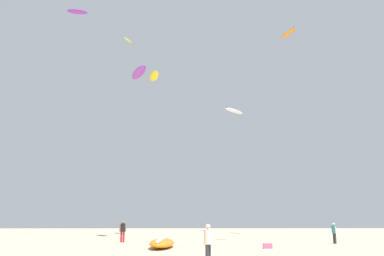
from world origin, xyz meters
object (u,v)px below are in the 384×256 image
at_px(person_left, 334,231).
at_px(cooler_box, 268,246).
at_px(kite_aloft_7, 128,40).
at_px(kite_aloft_6, 77,12).
at_px(kite_grounded_near, 162,243).
at_px(kite_aloft_3, 234,111).
at_px(kite_aloft_4, 289,33).
at_px(kite_aloft_5, 139,73).
at_px(person_midground, 123,230).
at_px(kite_aloft_0, 154,76).
at_px(person_foreground, 208,241).

bearing_deg(person_left, cooler_box, 23.01).
bearing_deg(kite_aloft_7, kite_aloft_6, -113.22).
distance_m(kite_grounded_near, kite_aloft_3, 32.83).
relative_size(kite_aloft_4, kite_aloft_5, 0.75).
height_order(kite_grounded_near, kite_aloft_3, kite_aloft_3).
relative_size(person_left, kite_aloft_3, 0.40).
distance_m(person_midground, kite_aloft_4, 29.89).
height_order(person_midground, kite_grounded_near, person_midground).
height_order(kite_aloft_0, kite_aloft_3, kite_aloft_0).
distance_m(cooler_box, kite_aloft_4, 29.12).
distance_m(person_midground, kite_aloft_7, 33.77).
xyz_separation_m(person_foreground, kite_grounded_near, (-2.52, 9.26, -0.66)).
xyz_separation_m(person_foreground, kite_aloft_3, (5.92, 36.28, 15.97)).
bearing_deg(kite_grounded_near, kite_aloft_0, 97.76).
distance_m(kite_grounded_near, kite_aloft_5, 20.19).
bearing_deg(kite_aloft_6, kite_aloft_7, 66.78).
bearing_deg(cooler_box, kite_aloft_7, 117.23).
xyz_separation_m(person_left, kite_aloft_4, (0.78, 11.55, 22.45)).
height_order(kite_grounded_near, cooler_box, kite_grounded_near).
distance_m(kite_grounded_near, kite_aloft_0, 25.19).
distance_m(person_left, kite_aloft_3, 28.54).
bearing_deg(kite_aloft_3, person_foreground, -99.27).
bearing_deg(person_midground, kite_aloft_4, -78.01).
bearing_deg(kite_aloft_3, kite_aloft_5, -127.15).
distance_m(cooler_box, kite_aloft_7, 40.85).
distance_m(person_foreground, person_midground, 16.00).
height_order(person_foreground, kite_aloft_3, kite_aloft_3).
relative_size(person_left, kite_aloft_6, 0.61).
bearing_deg(kite_aloft_0, kite_aloft_6, -170.25).
bearing_deg(kite_aloft_6, kite_aloft_5, -27.70).
bearing_deg(person_left, kite_aloft_7, -62.45).
bearing_deg(kite_aloft_3, kite_aloft_7, -176.96).
relative_size(kite_grounded_near, kite_aloft_3, 1.44).
xyz_separation_m(cooler_box, kite_aloft_5, (-10.22, 12.17, 16.50)).
bearing_deg(kite_grounded_near, kite_aloft_6, 126.55).
relative_size(kite_aloft_4, kite_aloft_7, 1.47).
distance_m(person_foreground, person_left, 16.72).
bearing_deg(cooler_box, kite_aloft_4, 66.96).
relative_size(cooler_box, kite_aloft_7, 0.26).
height_order(kite_aloft_5, kite_aloft_6, kite_aloft_6).
bearing_deg(kite_aloft_7, kite_aloft_0, -62.08).
relative_size(person_midground, kite_aloft_5, 0.40).
height_order(kite_aloft_4, kite_aloft_7, kite_aloft_7).
bearing_deg(kite_aloft_5, cooler_box, -49.98).
distance_m(kite_aloft_0, kite_aloft_7, 13.51).
height_order(person_left, kite_aloft_6, kite_aloft_6).
xyz_separation_m(person_foreground, person_left, (10.39, 13.10, -0.07)).
relative_size(kite_aloft_3, kite_aloft_4, 1.21).
relative_size(cooler_box, kite_aloft_3, 0.15).
bearing_deg(kite_aloft_6, person_midground, -51.33).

